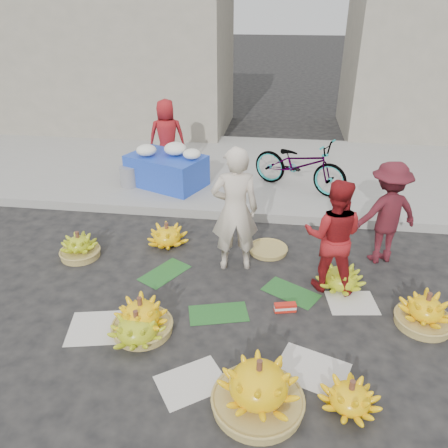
# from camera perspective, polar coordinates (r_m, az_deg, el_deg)

# --- Properties ---
(ground) EXTENTS (80.00, 80.00, 0.00)m
(ground) POSITION_cam_1_polar(r_m,az_deg,el_deg) (5.12, 0.73, -10.32)
(ground) COLOR black
(ground) RESTS_ON ground
(curb) EXTENTS (40.00, 0.25, 0.15)m
(curb) POSITION_cam_1_polar(r_m,az_deg,el_deg) (6.94, 3.00, 1.32)
(curb) COLOR gray
(curb) RESTS_ON ground
(sidewalk) EXTENTS (40.00, 4.00, 0.12)m
(sidewalk) POSITION_cam_1_polar(r_m,az_deg,el_deg) (8.87, 4.23, 7.19)
(sidewalk) COLOR gray
(sidewalk) RESTS_ON ground
(building_left) EXTENTS (6.00, 3.00, 4.00)m
(building_left) POSITION_cam_1_polar(r_m,az_deg,el_deg) (12.13, -14.97, 21.35)
(building_left) COLOR gray
(building_left) RESTS_ON sidewalk
(newspaper_scatter) EXTENTS (3.20, 1.80, 0.00)m
(newspaper_scatter) POSITION_cam_1_polar(r_m,az_deg,el_deg) (4.51, -0.59, -16.48)
(newspaper_scatter) COLOR silver
(newspaper_scatter) RESTS_ON ground
(banana_leaves) EXTENTS (2.00, 1.00, 0.00)m
(banana_leaves) POSITION_cam_1_polar(r_m,az_deg,el_deg) (5.28, -0.08, -8.87)
(banana_leaves) COLOR #1B511F
(banana_leaves) RESTS_ON ground
(banana_bunch_0) EXTENTS (0.62, 0.62, 0.43)m
(banana_bunch_0) POSITION_cam_1_polar(r_m,az_deg,el_deg) (4.71, -10.74, -11.87)
(banana_bunch_0) COLOR olive
(banana_bunch_0) RESTS_ON ground
(banana_bunch_1) EXTENTS (0.75, 0.75, 0.37)m
(banana_bunch_1) POSITION_cam_1_polar(r_m,az_deg,el_deg) (4.64, -11.27, -13.08)
(banana_bunch_1) COLOR #8CA918
(banana_bunch_1) RESTS_ON ground
(banana_bunch_2) EXTENTS (0.83, 0.83, 0.52)m
(banana_bunch_2) POSITION_cam_1_polar(r_m,az_deg,el_deg) (3.93, 4.52, -20.38)
(banana_bunch_2) COLOR olive
(banana_bunch_2) RESTS_ON ground
(banana_bunch_3) EXTENTS (0.59, 0.59, 0.31)m
(banana_bunch_3) POSITION_cam_1_polar(r_m,az_deg,el_deg) (4.12, 16.15, -20.84)
(banana_bunch_3) COLOR yellow
(banana_bunch_3) RESTS_ON ground
(banana_bunch_4) EXTENTS (0.64, 0.64, 0.41)m
(banana_bunch_4) POSITION_cam_1_polar(r_m,az_deg,el_deg) (5.19, 24.81, -10.35)
(banana_bunch_4) COLOR olive
(banana_bunch_4) RESTS_ON ground
(banana_bunch_5) EXTENTS (0.68, 0.68, 0.35)m
(banana_bunch_5) POSITION_cam_1_polar(r_m,az_deg,el_deg) (5.47, 15.03, -6.69)
(banana_bunch_5) COLOR #8CA918
(banana_bunch_5) RESTS_ON ground
(banana_bunch_6) EXTENTS (0.57, 0.57, 0.38)m
(banana_bunch_6) POSITION_cam_1_polar(r_m,az_deg,el_deg) (6.19, -18.39, -2.81)
(banana_bunch_6) COLOR olive
(banana_bunch_6) RESTS_ON ground
(banana_bunch_7) EXTENTS (0.58, 0.58, 0.34)m
(banana_bunch_7) POSITION_cam_1_polar(r_m,az_deg,el_deg) (6.22, -7.44, -1.43)
(banana_bunch_7) COLOR yellow
(banana_bunch_7) RESTS_ON ground
(basket_spare) EXTENTS (0.67, 0.67, 0.06)m
(basket_spare) POSITION_cam_1_polar(r_m,az_deg,el_deg) (6.08, 5.79, -3.37)
(basket_spare) COLOR olive
(basket_spare) RESTS_ON ground
(incense_stack) EXTENTS (0.25, 0.13, 0.10)m
(incense_stack) POSITION_cam_1_polar(r_m,az_deg,el_deg) (5.01, 7.99, -10.73)
(incense_stack) COLOR red
(incense_stack) RESTS_ON ground
(vendor_cream) EXTENTS (0.66, 0.50, 1.62)m
(vendor_cream) POSITION_cam_1_polar(r_m,az_deg,el_deg) (5.36, 1.43, 1.80)
(vendor_cream) COLOR beige
(vendor_cream) RESTS_ON ground
(vendor_red) EXTENTS (0.75, 0.62, 1.39)m
(vendor_red) POSITION_cam_1_polar(r_m,az_deg,el_deg) (5.17, 14.04, -1.55)
(vendor_red) COLOR #A4191A
(vendor_red) RESTS_ON ground
(man_striped) EXTENTS (1.01, 0.79, 1.37)m
(man_striped) POSITION_cam_1_polar(r_m,az_deg,el_deg) (5.94, 20.45, 1.33)
(man_striped) COLOR maroon
(man_striped) RESTS_ON ground
(flower_table) EXTENTS (1.52, 1.26, 0.76)m
(flower_table) POSITION_cam_1_polar(r_m,az_deg,el_deg) (7.88, -7.45, 7.24)
(flower_table) COLOR #1C3CB8
(flower_table) RESTS_ON sidewalk
(grey_bucket) EXTENTS (0.32, 0.32, 0.36)m
(grey_bucket) POSITION_cam_1_polar(r_m,az_deg,el_deg) (7.99, -12.30, 6.10)
(grey_bucket) COLOR gray
(grey_bucket) RESTS_ON sidewalk
(flower_vendor) EXTENTS (0.77, 0.60, 1.38)m
(flower_vendor) POSITION_cam_1_polar(r_m,az_deg,el_deg) (8.42, -7.47, 11.27)
(flower_vendor) COLOR #A4191A
(flower_vendor) RESTS_ON sidewalk
(bicycle) EXTENTS (1.32, 1.82, 0.91)m
(bicycle) POSITION_cam_1_polar(r_m,az_deg,el_deg) (7.70, 9.86, 7.70)
(bicycle) COLOR gray
(bicycle) RESTS_ON sidewalk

